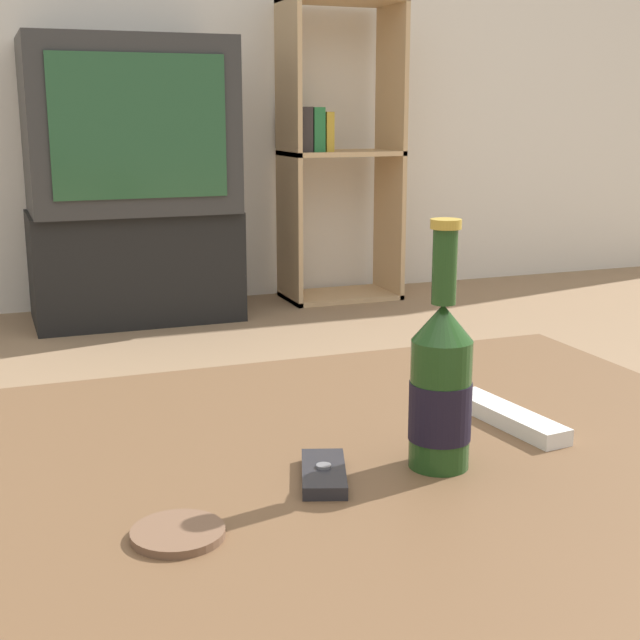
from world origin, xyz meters
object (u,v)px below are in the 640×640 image
Objects in this scene: tv_stand at (135,265)px; cell_phone at (324,473)px; bookshelf at (335,149)px; television at (128,126)px; beer_bottle at (441,386)px; remote_control at (508,417)px.

cell_phone reaches higher than tv_stand.
bookshelf reaches higher than cell_phone.
bookshelf is 3.05m from cell_phone.
television reaches higher than beer_bottle.
bookshelf is 6.75× the size of remote_control.
television is 0.60× the size of bookshelf.
bookshelf is 3.01m from beer_bottle.
tv_stand is at bearing -174.82° from bookshelf.
beer_bottle reaches higher than tv_stand.
beer_bottle is (-0.11, -2.75, 0.31)m from tv_stand.
tv_stand is 2.77m from beer_bottle.
tv_stand is at bearing 90.00° from television.
remote_control is at bearing 31.31° from beer_bottle.
cell_phone is 0.61× the size of remote_control.
cell_phone is at bearing 176.03° from beer_bottle.
bookshelf is 2.89m from remote_control.
tv_stand is 2.68m from remote_control.
television is (-0.00, -0.00, 0.55)m from tv_stand.
remote_control is (0.27, 0.08, 0.00)m from cell_phone.
television is at bearing -90.00° from tv_stand.
tv_stand is 4.22× the size of remote_control.
tv_stand is at bearing 104.21° from cell_phone.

